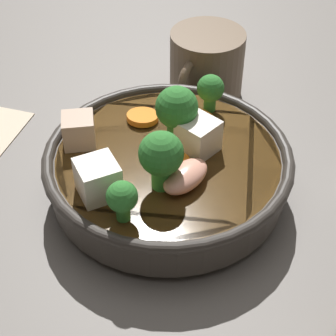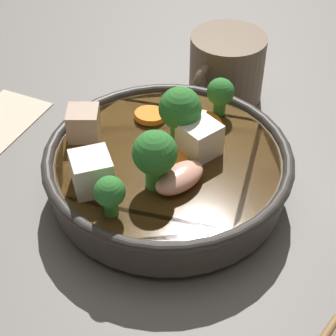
{
  "view_description": "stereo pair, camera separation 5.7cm",
  "coord_description": "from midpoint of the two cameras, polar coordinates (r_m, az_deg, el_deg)",
  "views": [
    {
      "loc": [
        0.37,
        0.21,
        0.41
      ],
      "look_at": [
        0.0,
        0.0,
        0.03
      ],
      "focal_mm": 60.0,
      "sensor_mm": 36.0,
      "label": 1
    },
    {
      "loc": [
        0.34,
        0.26,
        0.41
      ],
      "look_at": [
        0.0,
        0.0,
        0.03
      ],
      "focal_mm": 60.0,
      "sensor_mm": 36.0,
      "label": 2
    }
  ],
  "objects": [
    {
      "name": "ground_plane",
      "position": [
        0.59,
        2.75,
        -2.59
      ],
      "size": [
        3.0,
        3.0,
        0.0
      ],
      "primitive_type": "plane",
      "color": "slate"
    },
    {
      "name": "dark_mug",
      "position": [
        0.71,
        8.24,
        9.95
      ],
      "size": [
        0.12,
        0.09,
        0.08
      ],
      "color": "brown",
      "rests_on": "ground_plane"
    },
    {
      "name": "napkin",
      "position": [
        0.71,
        -14.37,
        4.69
      ],
      "size": [
        0.12,
        0.1,
        0.0
      ],
      "color": "beige",
      "rests_on": "ground_plane"
    },
    {
      "name": "stirfry_bowl",
      "position": [
        0.57,
        2.8,
        0.16
      ],
      "size": [
        0.25,
        0.25,
        0.11
      ],
      "color": "#38332D",
      "rests_on": "ground_plane"
    }
  ]
}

